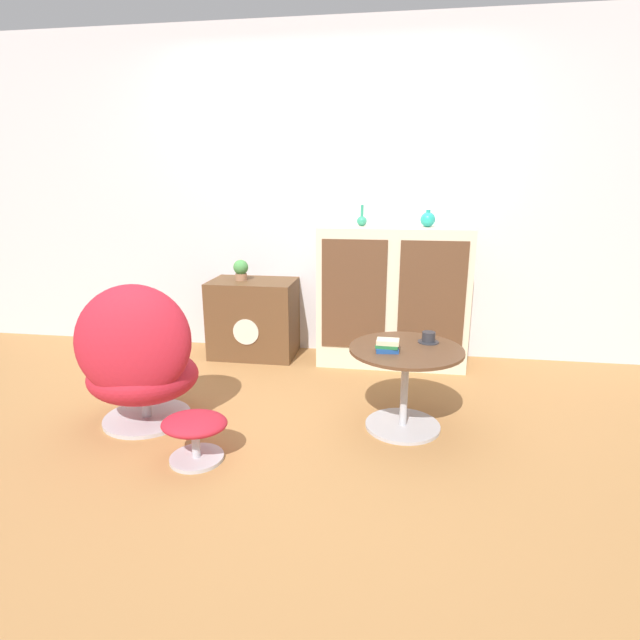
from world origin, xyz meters
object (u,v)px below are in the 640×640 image
Objects in this scene: tv_console at (254,318)px; vase_inner_left at (428,219)px; sideboard at (392,296)px; vase_leftmost at (362,220)px; book_stack at (387,346)px; ottoman at (195,429)px; coffee_table at (405,377)px; potted_plant at (241,269)px; teacup at (428,338)px; egg_chair at (139,361)px.

tv_console is 5.45× the size of vase_inner_left.
sideboard is at bearing 0.07° from tv_console.
vase_leftmost reaches higher than book_stack.
coffee_table is (1.07, 0.53, 0.14)m from ottoman.
book_stack is (-0.01, -1.20, -0.01)m from sideboard.
potted_plant is (-1.47, -0.00, -0.42)m from vase_inner_left.
vase_inner_left is at bearing 82.81° from coffee_table.
sideboard is 1.24m from potted_plant.
ottoman is 1.13m from book_stack.
vase_inner_left is 1.18m from teacup.
sideboard is 1.96m from ottoman.
sideboard reaches higher than book_stack.
teacup reaches higher than coffee_table.
vase_inner_left reaches higher than book_stack.
teacup is 0.31m from book_stack.
tv_console is at bearing 95.43° from ottoman.
book_stack is at bearing -139.36° from teacup.
egg_chair reaches higher than book_stack.
sideboard reaches higher than potted_plant.
tv_console is at bearing 133.08° from book_stack.
coffee_table is at bearing 36.06° from book_stack.
egg_chair is 5.56× the size of vase_leftmost.
egg_chair is 7.01× the size of vase_inner_left.
sideboard is at bearing 42.49° from egg_chair.
egg_chair is 1.36× the size of coffee_table.
tv_console is 4.13× the size of potted_plant.
vase_leftmost reaches higher than vase_inner_left.
sideboard is 3.33× the size of ottoman.
sideboard is 1.03m from teacup.
sideboard is 1.16m from tv_console.
sideboard reaches higher than egg_chair.
book_stack is at bearing 4.74° from egg_chair.
sideboard is 1.29× the size of egg_chair.
sideboard is 1.15m from coffee_table.
tv_console is at bearing -179.78° from vase_inner_left.
coffee_table is 4.95× the size of book_stack.
sideboard is at bearing 94.92° from coffee_table.
vase_leftmost is 1.26× the size of vase_inner_left.
potted_plant reaches higher than coffee_table.
vase_leftmost is 0.96× the size of potted_plant.
potted_plant is at bearing 135.36° from book_stack.
book_stack is (0.97, 0.45, 0.36)m from ottoman.
ottoman is at bearing -126.19° from vase_inner_left.
vase_inner_left is 0.76× the size of potted_plant.
ottoman is 1.21m from coffee_table.
vase_leftmost is at bearing 0.34° from tv_console.
vase_inner_left is (0.24, 0.00, 0.60)m from sideboard.
sideboard is at bearing -179.08° from vase_inner_left.
sideboard reaches higher than ottoman.
potted_plant is 1.27× the size of book_stack.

